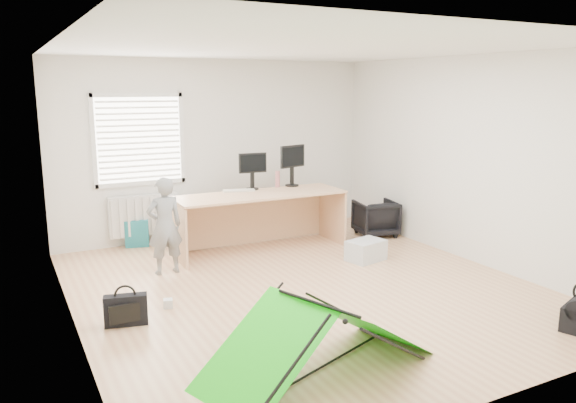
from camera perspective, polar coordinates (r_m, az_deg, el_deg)
name	(u,v)px	position (r m, az deg, el deg)	size (l,w,h in m)	color
ground	(304,287)	(6.60, 1.63, -8.72)	(5.50, 5.50, 0.00)	tan
back_wall	(217,149)	(8.75, -7.18, 5.30)	(5.00, 0.02, 2.70)	silver
window	(139,140)	(8.35, -14.89, 6.09)	(1.20, 0.06, 1.20)	silver
radiator	(144,215)	(8.48, -14.45, -1.34)	(1.00, 0.12, 0.60)	silver
desk	(260,222)	(7.95, -2.82, -2.11)	(2.42, 0.77, 0.83)	tan
filing_cabinet	(181,223)	(8.39, -10.82, -2.20)	(0.42, 0.55, 0.65)	#A8ABAE
monitor_left	(252,176)	(8.15, -3.66, 2.58)	(0.41, 0.09, 0.39)	black
monitor_right	(292,171)	(8.42, 0.40, 3.10)	(0.47, 0.10, 0.45)	black
keyboard	(239,190)	(8.06, -5.02, 1.13)	(0.45, 0.15, 0.02)	beige
thermos	(277,179)	(8.35, -1.07, 2.30)	(0.07, 0.07, 0.24)	#B06264
office_chair	(376,218)	(8.88, 8.90, -1.67)	(0.59, 0.61, 0.56)	black
person	(165,226)	(7.09, -12.42, -2.43)	(0.44, 0.29, 1.22)	gray
kite	(317,338)	(4.68, 3.00, -13.66)	(1.91, 0.84, 0.59)	#1CD714
storage_crate	(366,250)	(7.63, 7.92, -4.94)	(0.49, 0.34, 0.28)	silver
tote_bag	(137,233)	(8.47, -15.09, -3.14)	(0.33, 0.15, 0.40)	#1D7582
laptop_bag	(126,310)	(5.79, -16.14, -10.55)	(0.41, 0.12, 0.31)	black
white_box	(168,303)	(6.15, -12.09, -10.10)	(0.09, 0.09, 0.09)	silver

